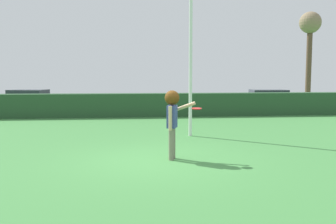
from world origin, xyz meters
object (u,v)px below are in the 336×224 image
parked_car_black (28,98)px  bare_elm_tree (310,30)px  lamppost (191,50)px  person (172,114)px  frisbee (197,109)px  parked_car_white (268,98)px

parked_car_black → bare_elm_tree: bare_elm_tree is taller
parked_car_black → bare_elm_tree: size_ratio=0.63×
lamppost → bare_elm_tree: bare_elm_tree is taller
parked_car_black → person: bearing=-64.0°
frisbee → person: bearing=158.0°
parked_car_black → bare_elm_tree: 21.70m
person → parked_car_white: person is taller
person → parked_car_black: bearing=116.0°
lamppost → parked_car_black: 14.54m
frisbee → bare_elm_tree: (12.66, 19.69, 4.34)m
parked_car_black → bare_elm_tree: (20.70, 4.20, 5.01)m
frisbee → parked_car_white: size_ratio=0.06×
person → parked_car_black: person is taller
parked_car_black → frisbee: bearing=-62.6°
frisbee → bare_elm_tree: bare_elm_tree is taller
lamppost → bare_elm_tree: bearing=52.3°
parked_car_black → parked_car_white: bearing=-6.0°
parked_car_black → parked_car_white: size_ratio=1.04×
parked_car_black → parked_car_white: 15.31m
frisbee → lamppost: size_ratio=0.05×
frisbee → parked_car_black: frisbee is taller
person → parked_car_white: (7.78, 13.64, -0.51)m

